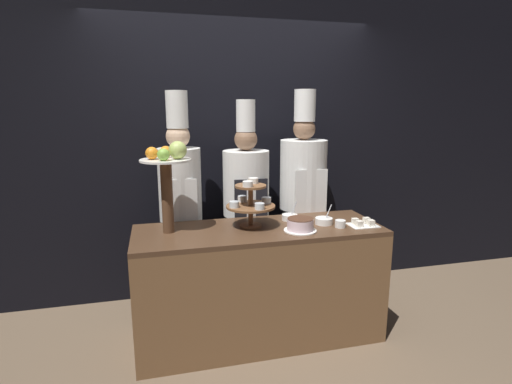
{
  "coord_description": "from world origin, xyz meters",
  "views": [
    {
      "loc": [
        -0.71,
        -2.4,
        1.74
      ],
      "look_at": [
        0.0,
        0.42,
        1.12
      ],
      "focal_mm": 28.0,
      "sensor_mm": 36.0,
      "label": 1
    }
  ],
  "objects": [
    {
      "name": "chef_left",
      "position": [
        -0.53,
        0.84,
        1.0
      ],
      "size": [
        0.35,
        0.35,
        1.87
      ],
      "color": "#28282D",
      "rests_on": "ground_plane"
    },
    {
      "name": "cake_square_tray",
      "position": [
        0.77,
        0.19,
        0.89
      ],
      "size": [
        0.21,
        0.17,
        0.05
      ],
      "color": "white",
      "rests_on": "buffet_counter"
    },
    {
      "name": "serving_bowl_far",
      "position": [
        0.28,
        0.46,
        0.9
      ],
      "size": [
        0.12,
        0.12,
        0.15
      ],
      "color": "white",
      "rests_on": "buffet_counter"
    },
    {
      "name": "chef_center_right",
      "position": [
        0.53,
        0.84,
        1.01
      ],
      "size": [
        0.4,
        0.4,
        1.89
      ],
      "color": "black",
      "rests_on": "ground_plane"
    },
    {
      "name": "ground_plane",
      "position": [
        0.0,
        0.0,
        0.0
      ],
      "size": [
        14.0,
        14.0,
        0.0
      ],
      "primitive_type": "plane",
      "color": "brown"
    },
    {
      "name": "cake_round",
      "position": [
        0.27,
        0.18,
        0.92
      ],
      "size": [
        0.24,
        0.24,
        0.09
      ],
      "color": "white",
      "rests_on": "buffet_counter"
    },
    {
      "name": "wall_back",
      "position": [
        0.0,
        1.22,
        1.4
      ],
      "size": [
        10.0,
        0.06,
        2.8
      ],
      "color": "black",
      "rests_on": "ground_plane"
    },
    {
      "name": "cup_white",
      "position": [
        0.58,
        0.19,
        0.9
      ],
      "size": [
        0.08,
        0.08,
        0.05
      ],
      "color": "white",
      "rests_on": "buffet_counter"
    },
    {
      "name": "serving_bowl_near",
      "position": [
        0.5,
        0.3,
        0.9
      ],
      "size": [
        0.13,
        0.13,
        0.15
      ],
      "color": "white",
      "rests_on": "buffet_counter"
    },
    {
      "name": "chef_center_left",
      "position": [
        0.02,
        0.84,
        0.96
      ],
      "size": [
        0.39,
        0.39,
        1.8
      ],
      "color": "black",
      "rests_on": "ground_plane"
    },
    {
      "name": "buffet_counter",
      "position": [
        0.0,
        0.32,
        0.44
      ],
      "size": [
        1.81,
        0.64,
        0.87
      ],
      "color": "brown",
      "rests_on": "ground_plane"
    },
    {
      "name": "fruit_pedestal",
      "position": [
        -0.64,
        0.38,
        1.31
      ],
      "size": [
        0.35,
        0.35,
        0.64
      ],
      "color": "brown",
      "rests_on": "buffet_counter"
    },
    {
      "name": "tiered_stand",
      "position": [
        -0.05,
        0.37,
        1.06
      ],
      "size": [
        0.36,
        0.36,
        0.36
      ],
      "color": "brown",
      "rests_on": "buffet_counter"
    }
  ]
}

